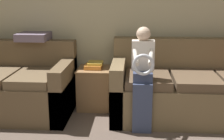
% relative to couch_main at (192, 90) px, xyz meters
% --- Properties ---
extents(wall_back, '(7.77, 0.06, 2.55)m').
position_rel_couch_main_xyz_m(wall_back, '(-0.88, 0.54, 0.93)').
color(wall_back, beige).
rests_on(wall_back, ground_plane).
extents(couch_main, '(2.06, 0.96, 0.97)m').
position_rel_couch_main_xyz_m(couch_main, '(0.00, 0.00, 0.00)').
color(couch_main, brown).
rests_on(couch_main, ground_plane).
extents(couch_side, '(1.41, 0.98, 0.93)m').
position_rel_couch_main_xyz_m(couch_side, '(-2.27, -0.05, -0.01)').
color(couch_side, brown).
rests_on(couch_side, ground_plane).
extents(child_left_seated, '(0.26, 0.37, 1.19)m').
position_rel_couch_main_xyz_m(child_left_seated, '(-0.65, -0.41, 0.32)').
color(child_left_seated, '#384260').
rests_on(child_left_seated, ground_plane).
extents(side_shelf, '(0.45, 0.50, 0.56)m').
position_rel_couch_main_xyz_m(side_shelf, '(-1.29, 0.24, -0.06)').
color(side_shelf, olive).
rests_on(side_shelf, ground_plane).
extents(book_stack, '(0.24, 0.26, 0.09)m').
position_rel_couch_main_xyz_m(book_stack, '(-1.30, 0.23, 0.25)').
color(book_stack, orange).
rests_on(book_stack, side_shelf).
extents(throw_pillow, '(0.41, 0.41, 0.10)m').
position_rel_couch_main_xyz_m(throw_pillow, '(-2.14, 0.30, 0.63)').
color(throw_pillow, slate).
rests_on(throw_pillow, couch_side).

